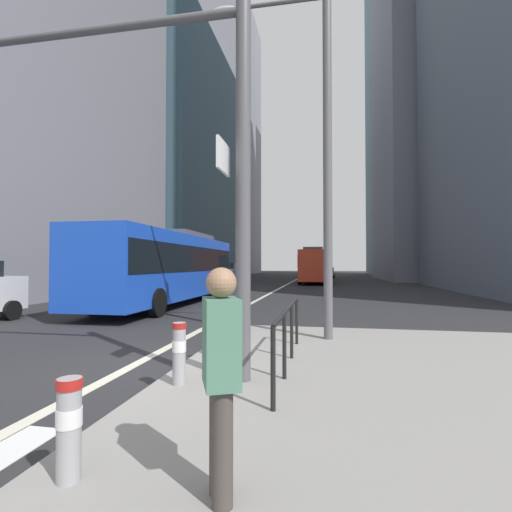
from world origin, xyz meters
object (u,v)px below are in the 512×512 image
pedestrian_walking (221,370)px  car_oncoming_mid (229,273)px  car_receding_near (317,271)px  bollard_left (69,423)px  bollard_back (221,333)px  city_bus_blue_oncoming (170,264)px  bollard_right (179,350)px  traffic_signal_gantry (104,117)px  city_bus_red_receding (314,264)px  street_lamp_post (327,112)px  car_receding_far (326,270)px

pedestrian_walking → car_oncoming_mid: bearing=104.5°
car_receding_near → bollard_left: (-0.98, -45.45, -0.40)m
car_receding_near → bollard_back: car_receding_near is taller
city_bus_blue_oncoming → bollard_right: bearing=-65.8°
traffic_signal_gantry → pedestrian_walking: size_ratio=4.02×
car_oncoming_mid → bollard_left: size_ratio=5.42×
traffic_signal_gantry → bollard_left: 4.67m
bollard_back → bollard_right: bearing=-95.9°
city_bus_red_receding → car_oncoming_mid: city_bus_red_receding is taller
bollard_right → bollard_back: size_ratio=1.11×
city_bus_blue_oncoming → pedestrian_walking: bearing=-65.1°
traffic_signal_gantry → street_lamp_post: 4.90m
street_lamp_post → car_receding_far: bearing=89.8°
car_receding_near → city_bus_red_receding: bearing=-90.7°
traffic_signal_gantry → bollard_back: (1.56, 1.25, -3.55)m
bollard_right → bollard_left: bearing=-88.7°
car_receding_near → bollard_left: 45.46m
city_bus_blue_oncoming → bollard_right: (4.93, -10.99, -1.21)m
car_oncoming_mid → bollard_right: bearing=-76.7°
city_bus_blue_oncoming → bollard_back: city_bus_blue_oncoming is taller
bollard_left → bollard_right: bearing=91.3°
bollard_left → car_receding_far: bearing=87.5°
city_bus_red_receding → bollard_right: city_bus_red_receding is taller
car_receding_far → bollard_right: (-2.20, -47.43, -0.36)m
bollard_right → pedestrian_walking: (1.27, -2.34, 0.43)m
city_bus_blue_oncoming → city_bus_red_receding: bearing=74.8°
car_receding_far → bollard_back: (-2.03, -45.85, -0.41)m
bollard_back → pedestrian_walking: pedestrian_walking is taller
car_receding_far → street_lamp_post: size_ratio=0.53×
bollard_right → car_receding_near: bearing=88.6°
car_receding_far → car_receding_near: bearing=-105.1°
city_bus_red_receding → car_oncoming_mid: size_ratio=2.71×
car_receding_near → pedestrian_walking: 45.46m
car_oncoming_mid → bollard_back: bearing=-75.7°
city_bus_blue_oncoming → car_receding_near: 32.68m
car_receding_near → street_lamp_post: (1.04, -39.51, 4.29)m
car_oncoming_mid → car_receding_far: size_ratio=1.00×
car_receding_near → street_lamp_post: 39.76m
car_oncoming_mid → bollard_left: (6.87, -31.22, -0.40)m
city_bus_red_receding → bollard_back: (-0.74, -30.82, -1.25)m
traffic_signal_gantry → pedestrian_walking: traffic_signal_gantry is taller
city_bus_red_receding → bollard_left: (-0.85, -34.74, -1.25)m
city_bus_red_receding → car_oncoming_mid: 8.53m
car_oncoming_mid → car_receding_near: 16.25m
car_oncoming_mid → traffic_signal_gantry: size_ratio=0.64×
bollard_left → bollard_right: size_ratio=0.92×
car_receding_far → pedestrian_walking: 49.78m
bollard_left → pedestrian_walking: size_ratio=0.48×
bollard_left → street_lamp_post: bearing=71.2°
car_receding_far → traffic_signal_gantry: 47.34m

